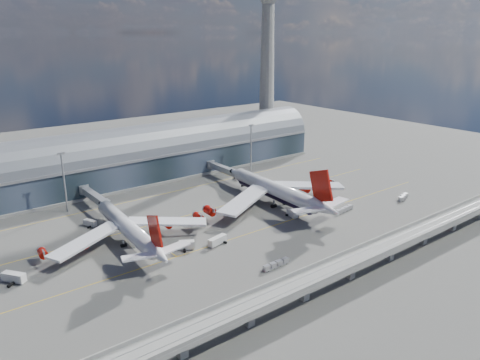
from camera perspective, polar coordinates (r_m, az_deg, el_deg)
ground at (r=186.44m, az=0.06°, el=-5.27°), size 500.00×500.00×0.00m
taxi_lines at (r=203.10m, az=-3.78°, el=-3.35°), size 200.00×80.12×0.01m
terminal at (r=245.96m, az=-11.18°, el=2.85°), size 200.00×30.00×28.00m
control_tower at (r=290.79m, az=3.33°, el=13.43°), size 19.00×19.00×103.00m
guideway at (r=148.75m, az=13.38°, el=-9.73°), size 220.00×8.50×7.20m
floodlight_mast_left at (r=207.05m, az=-20.65°, el=-0.07°), size 3.00×0.70×25.70m
floodlight_mast_right at (r=252.95m, az=1.35°, el=4.12°), size 3.00×0.70×25.70m
airliner_left at (r=171.65m, az=-13.39°, el=-5.83°), size 60.95×64.05×19.51m
airliner_right at (r=205.03m, az=4.51°, el=-1.37°), size 70.13×73.30×23.25m
jet_bridge_left at (r=211.03m, az=-17.48°, el=-1.84°), size 4.40×28.00×7.25m
jet_bridge_right at (r=240.02m, az=-1.91°, el=1.29°), size 4.40×32.00×7.25m
service_truck_0 at (r=159.74m, az=-25.85°, el=-10.63°), size 6.25×7.33×3.03m
service_truck_1 at (r=165.33m, az=-6.51°, el=-7.90°), size 5.84×4.77×3.09m
service_truck_2 at (r=168.13m, az=-2.77°, el=-7.38°), size 8.14×3.96×2.84m
service_truck_3 at (r=193.19m, az=6.40°, el=-4.09°), size 3.45×6.14×2.80m
service_truck_4 at (r=241.37m, az=-0.26°, el=0.42°), size 3.50×4.74×2.50m
service_truck_5 at (r=192.24m, az=-17.80°, el=-5.02°), size 4.05×5.56×2.52m
cargo_train_0 at (r=153.45m, az=4.40°, el=-10.22°), size 10.63×1.89×1.77m
cargo_train_1 at (r=202.61m, az=12.60°, el=-3.52°), size 10.74×2.84×1.77m
cargo_train_2 at (r=224.59m, az=19.26°, el=-1.98°), size 8.82×4.42×1.94m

